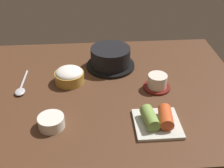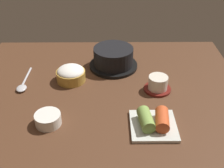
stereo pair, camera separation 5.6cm
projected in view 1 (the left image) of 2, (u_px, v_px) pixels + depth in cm
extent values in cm
cube|color=#4C2D1C|center=(106.00, 90.00, 104.65)|extent=(100.00, 76.00, 2.00)
cylinder|color=black|center=(111.00, 65.00, 116.52)|extent=(19.40, 19.40, 1.15)
cylinder|color=black|center=(110.00, 56.00, 114.21)|extent=(15.75, 15.75, 7.15)
cylinder|color=#D15619|center=(110.00, 49.00, 112.38)|extent=(13.86, 13.86, 0.60)
cylinder|color=#B78C38|center=(69.00, 77.00, 106.32)|extent=(10.82, 10.82, 4.03)
ellipsoid|color=white|center=(69.00, 73.00, 105.20)|extent=(9.95, 9.95, 3.79)
cylinder|color=maroon|center=(157.00, 87.00, 103.81)|extent=(9.67, 9.67, 0.80)
cylinder|color=silver|center=(157.00, 81.00, 102.28)|extent=(6.86, 6.86, 4.71)
cylinder|color=#C6D18C|center=(158.00, 76.00, 101.13)|extent=(5.83, 5.83, 0.40)
cube|color=silver|center=(157.00, 124.00, 87.35)|extent=(13.85, 13.85, 1.00)
cylinder|color=#7A9E47|center=(150.00, 118.00, 85.80)|extent=(5.07, 8.76, 4.06)
cylinder|color=#C64C23|center=(166.00, 117.00, 86.10)|extent=(4.97, 8.72, 4.06)
cylinder|color=white|center=(51.00, 122.00, 86.03)|extent=(7.98, 7.98, 3.66)
cylinder|color=brown|center=(51.00, 118.00, 85.17)|extent=(6.54, 6.54, 0.50)
cylinder|color=#B7B7BC|center=(23.00, 81.00, 107.08)|extent=(1.20, 14.59, 0.80)
ellipsoid|color=#B7B7BC|center=(20.00, 92.00, 100.89)|extent=(3.60, 4.68, 1.26)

